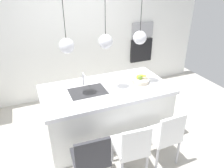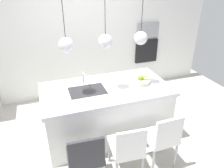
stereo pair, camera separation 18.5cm
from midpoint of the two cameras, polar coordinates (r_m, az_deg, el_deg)
The scene contains 14 objects.
floor at distance 3.87m, azimuth -0.03°, elevation -12.76°, with size 6.60×6.60×0.00m, color #BCB7AD.
back_wall at distance 4.73m, azimuth -6.79°, elevation 12.27°, with size 6.00×0.10×2.60m, color white.
kitchen_island at distance 3.60m, azimuth -0.03°, elevation -7.26°, with size 2.03×1.07×0.89m.
sink_basin at distance 3.31m, azimuth -5.03°, elevation -1.89°, with size 0.56×0.40×0.02m, color #2D2D30.
faucet at distance 3.43m, azimuth -6.03°, elevation 1.89°, with size 0.02×0.17×0.22m.
fruit_bowl at distance 3.55m, azimuth 9.23°, elevation 0.84°, with size 0.29×0.29×0.15m.
microwave at distance 5.19m, azimuth 10.60°, elevation 13.98°, with size 0.54×0.08×0.34m, color #9E9EA3.
oven at distance 5.32m, azimuth 10.15°, elevation 8.73°, with size 0.56×0.08×0.56m, color black.
chair_near at distance 2.76m, azimuth -5.05°, elevation -18.83°, with size 0.47×0.44×0.85m.
chair_middle at distance 2.90m, azimuth 5.98°, elevation -16.49°, with size 0.45×0.50×0.85m.
chair_far at distance 3.11m, azimuth 15.06°, elevation -13.57°, with size 0.42×0.42×0.87m.
pendant_light_left at distance 2.97m, azimuth -10.44°, elevation 10.26°, with size 0.21×0.21×0.81m.
pendant_light_center at distance 3.10m, azimuth -0.04°, elevation 11.37°, with size 0.21×0.21×0.81m.
pendant_light_right at distance 3.32m, azimuth 9.32°, elevation 12.06°, with size 0.21×0.21×0.81m.
Camera 2 is at (-0.90, -2.86, 2.45)m, focal length 34.12 mm.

